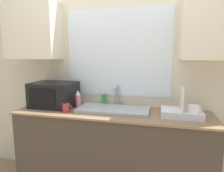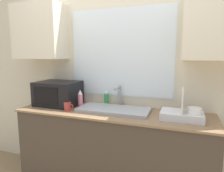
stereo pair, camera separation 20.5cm
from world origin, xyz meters
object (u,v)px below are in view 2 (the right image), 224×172
at_px(mug_near_sink, 68,107).
at_px(dish_rack, 183,114).
at_px(faucet, 119,94).
at_px(soap_bottle, 106,99).
at_px(spray_bottle, 80,99).
at_px(microwave, 58,93).

bearing_deg(mug_near_sink, dish_rack, 5.52).
relative_size(faucet, soap_bottle, 1.46).
height_order(faucet, dish_rack, dish_rack).
distance_m(spray_bottle, mug_near_sink, 0.19).
bearing_deg(dish_rack, microwave, 177.05).
relative_size(faucet, microwave, 0.50).
bearing_deg(spray_bottle, mug_near_sink, -109.02).
xyz_separation_m(faucet, mug_near_sink, (-0.47, -0.34, -0.10)).
bearing_deg(microwave, mug_near_sink, -37.38).
bearing_deg(soap_bottle, dish_rack, -15.59).
distance_m(faucet, soap_bottle, 0.18).
xyz_separation_m(dish_rack, mug_near_sink, (-1.17, -0.11, -0.01)).
relative_size(microwave, soap_bottle, 2.90).
bearing_deg(soap_bottle, faucet, -5.33).
bearing_deg(dish_rack, faucet, 162.12).
bearing_deg(mug_near_sink, soap_bottle, 48.66).
xyz_separation_m(faucet, dish_rack, (0.70, -0.23, -0.10)).
relative_size(microwave, spray_bottle, 2.37).
distance_m(dish_rack, spray_bottle, 1.12).
relative_size(soap_bottle, mug_near_sink, 1.54).
bearing_deg(microwave, spray_bottle, -2.29).
bearing_deg(faucet, spray_bottle, -158.37).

